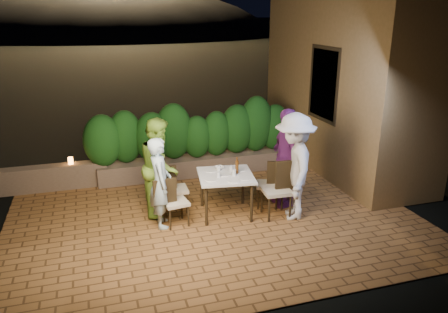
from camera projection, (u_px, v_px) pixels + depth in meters
name	position (u px, v px, depth m)	size (l,w,h in m)	color
ground	(215.00, 221.00, 7.59)	(400.00, 400.00, 0.00)	black
terrace_floor	(208.00, 212.00, 8.06)	(7.00, 6.00, 0.15)	brown
building_wall	(347.00, 56.00, 9.60)	(1.60, 5.00, 5.00)	olive
window_pane	(325.00, 84.00, 9.09)	(0.08, 1.00, 1.40)	black
window_frame	(324.00, 84.00, 9.09)	(0.06, 1.15, 1.55)	black
planter	(195.00, 165.00, 9.66)	(4.20, 0.55, 0.40)	brown
hedge	(195.00, 133.00, 9.42)	(4.00, 0.70, 1.10)	#144111
parapet	(51.00, 178.00, 8.81)	(2.20, 0.30, 0.50)	brown
hill	(116.00, 64.00, 63.77)	(52.00, 40.00, 22.00)	black
dining_table	(226.00, 194.00, 7.69)	(0.93, 0.93, 0.75)	white
plate_nw	(211.00, 180.00, 7.34)	(0.21, 0.21, 0.01)	white
plate_sw	(210.00, 170.00, 7.75)	(0.21, 0.21, 0.01)	white
plate_ne	(244.00, 178.00, 7.39)	(0.21, 0.21, 0.01)	white
plate_se	(240.00, 170.00, 7.79)	(0.21, 0.21, 0.01)	white
plate_centre	(224.00, 174.00, 7.57)	(0.24, 0.24, 0.01)	white
plate_front	(234.00, 181.00, 7.28)	(0.21, 0.21, 0.01)	white
glass_nw	(219.00, 175.00, 7.44)	(0.06, 0.06, 0.10)	silver
glass_sw	(219.00, 168.00, 7.73)	(0.06, 0.06, 0.10)	silver
glass_ne	(234.00, 172.00, 7.51)	(0.07, 0.07, 0.11)	silver
glass_se	(231.00, 168.00, 7.75)	(0.06, 0.06, 0.10)	silver
beer_bottle	(237.00, 165.00, 7.59)	(0.06, 0.06, 0.30)	#522D0D
bowl	(219.00, 168.00, 7.85)	(0.17, 0.17, 0.04)	white
chair_left_front	(176.00, 201.00, 7.30)	(0.39, 0.39, 0.85)	black
chair_left_back	(176.00, 188.00, 7.80)	(0.41, 0.41, 0.88)	black
chair_right_front	(276.00, 189.00, 7.57)	(0.47, 0.47, 1.02)	black
chair_right_back	(268.00, 184.00, 8.02)	(0.40, 0.40, 0.87)	black
diner_blue	(160.00, 183.00, 7.17)	(0.56, 0.37, 1.54)	silver
diner_green	(160.00, 166.00, 7.63)	(0.84, 0.66, 1.74)	#83B538
diner_white	(294.00, 167.00, 7.42)	(1.20, 0.69, 1.86)	silver
diner_purple	(286.00, 157.00, 7.95)	(1.07, 0.45, 1.83)	#712878
parapet_lamp	(71.00, 161.00, 8.82)	(0.10, 0.10, 0.14)	orange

